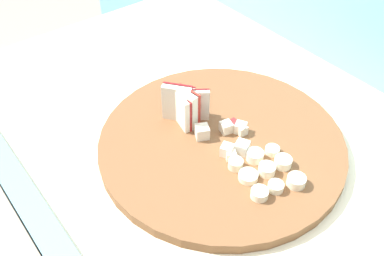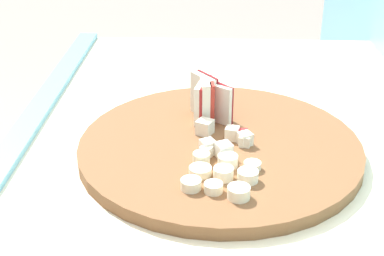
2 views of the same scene
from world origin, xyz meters
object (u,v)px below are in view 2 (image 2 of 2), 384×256
object	(u,v)px
apple_dice_pile	(223,139)
apple_wedge_fan	(208,100)
cutting_board	(220,147)
banana_slice_rows	(222,174)

from	to	relation	value
apple_dice_pile	apple_wedge_fan	bearing A→B (deg)	-164.80
cutting_board	banana_slice_rows	distance (m)	0.10
apple_wedge_fan	banana_slice_rows	xyz separation A→B (m)	(0.18, 0.02, -0.02)
cutting_board	apple_dice_pile	xyz separation A→B (m)	(0.01, 0.00, 0.02)
cutting_board	apple_dice_pile	world-z (taller)	apple_dice_pile
apple_dice_pile	banana_slice_rows	distance (m)	0.09
apple_wedge_fan	apple_dice_pile	xyz separation A→B (m)	(0.09, 0.02, -0.02)
cutting_board	apple_wedge_fan	distance (m)	0.09
cutting_board	apple_wedge_fan	world-z (taller)	apple_wedge_fan
apple_wedge_fan	banana_slice_rows	world-z (taller)	apple_wedge_fan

